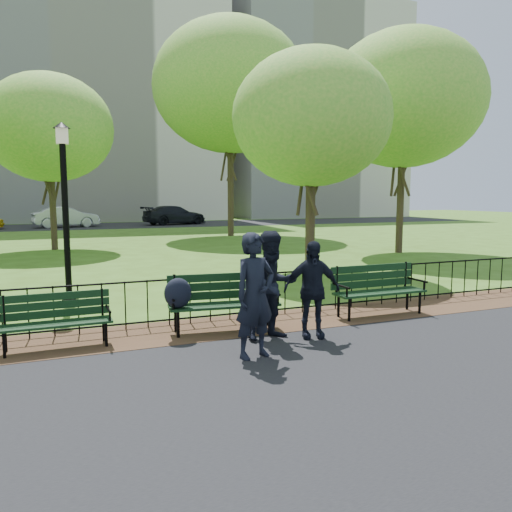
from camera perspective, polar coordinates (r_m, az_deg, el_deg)
name	(u,v)px	position (r m, az deg, el deg)	size (l,w,h in m)	color
ground	(260,350)	(8.04, 0.42, -10.69)	(120.00, 120.00, 0.00)	#3A5A17
asphalt_path	(396,450)	(5.30, 15.71, -20.60)	(60.00, 9.20, 0.01)	black
dirt_strip	(229,326)	(9.39, -3.15, -8.03)	(60.00, 1.60, 0.01)	#3A2817
far_street	(92,226)	(42.25, -18.22, 3.28)	(70.00, 9.00, 0.01)	black
iron_fence	(220,296)	(9.74, -4.13, -4.55)	(24.06, 0.06, 1.00)	black
apartment_mid	(97,72)	(56.71, -17.70, 19.41)	(24.00, 15.00, 30.00)	beige
apartment_east	(305,116)	(62.95, 5.64, 15.63)	(20.00, 15.00, 24.00)	beige
park_bench_main	(202,295)	(8.84, -6.15, -4.40)	(2.12, 0.84, 1.12)	black
park_bench_left_a	(55,315)	(8.59, -21.95, -6.25)	(1.71, 0.56, 0.96)	black
park_bench_right_a	(377,284)	(10.48, 13.63, -3.15)	(1.96, 0.61, 1.11)	black
lamppost	(65,208)	(11.58, -20.97, 5.17)	(0.36, 0.36, 3.99)	black
tree_near_e	(312,119)	(16.20, 6.37, 15.34)	(4.98, 4.98, 6.94)	#2D2116
tree_mid_e	(404,100)	(22.55, 16.54, 16.76)	(6.61, 6.61, 9.21)	#2D2116
tree_far_c	(49,128)	(24.47, -22.58, 13.36)	(5.58, 5.58, 7.77)	#2D2116
tree_far_e	(230,87)	(31.04, -3.00, 18.77)	(9.10, 9.10, 12.69)	#2D2116
person_left	(255,296)	(7.45, -0.13, -4.54)	(0.69, 0.45, 1.88)	black
person_mid	(273,285)	(8.41, 1.97, -3.37)	(0.89, 0.47, 1.84)	black
person_right	(312,289)	(8.57, 6.40, -3.81)	(0.98, 0.40, 1.67)	black
sedan_silver	(66,217)	(41.03, -20.91, 4.19)	(1.68, 4.81, 1.58)	#A6A9AD
sedan_dark	(175,215)	(42.72, -9.28, 4.64)	(2.20, 5.42, 1.57)	black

